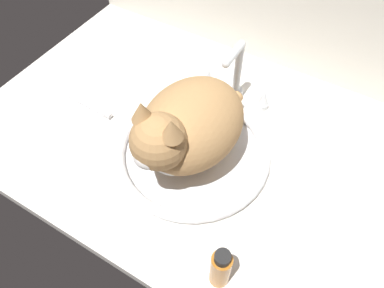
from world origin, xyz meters
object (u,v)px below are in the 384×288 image
Objects in this scene: sink_basin at (192,151)px; amber_bottle at (221,268)px; cat at (186,128)px; faucet at (236,78)px; toothbrush at (89,106)px.

sink_basin is 29.62cm from amber_bottle.
cat reaches higher than sink_basin.
toothbrush is (-31.06, -22.45, -6.36)cm from faucet.
faucet is at bearing 89.42° from cat.
cat is at bearing -2.49° from toothbrush.
sink_basin is at bearing 83.25° from cat.
amber_bottle is at bearing -46.31° from cat.
cat is (-0.24, -23.79, 4.68)cm from faucet.
amber_bottle is (19.06, -44.00, -1.52)cm from faucet.
cat reaches higher than toothbrush.
cat is 3.07× the size of amber_bottle.
toothbrush is (-50.12, 21.55, -4.84)cm from amber_bottle.
toothbrush is (-30.82, 1.34, -11.04)cm from cat.
amber_bottle is at bearing -66.58° from faucet.
amber_bottle is (19.06, -22.25, 4.31)cm from sink_basin.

